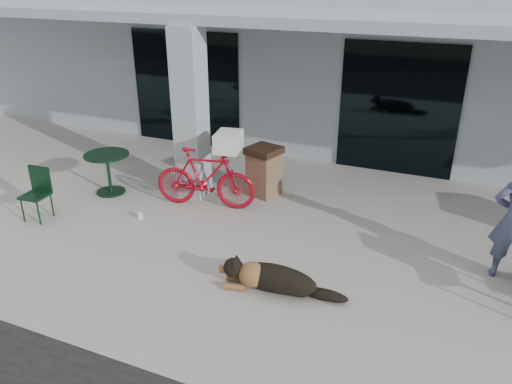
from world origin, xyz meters
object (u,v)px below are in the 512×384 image
at_px(bicycle, 205,178).
at_px(trash_receptacle, 264,171).
at_px(cafe_table_near, 109,174).
at_px(dog, 276,277).
at_px(cafe_chair_near, 35,195).

relative_size(bicycle, trash_receptacle, 1.92).
relative_size(bicycle, cafe_table_near, 2.17).
distance_m(cafe_table_near, trash_receptacle, 2.98).
relative_size(cafe_table_near, trash_receptacle, 0.88).
distance_m(bicycle, dog, 2.92).
bearing_deg(trash_receptacle, cafe_chair_near, -142.01).
xyz_separation_m(cafe_chair_near, trash_receptacle, (3.20, 2.50, 0.02)).
bearing_deg(dog, cafe_chair_near, 163.31).
height_order(cafe_table_near, cafe_chair_near, cafe_chair_near).
bearing_deg(cafe_table_near, dog, -23.22).
height_order(dog, cafe_chair_near, cafe_chair_near).
height_order(bicycle, cafe_table_near, bicycle).
height_order(dog, cafe_table_near, cafe_table_near).
distance_m(bicycle, cafe_chair_near, 2.91).
xyz_separation_m(bicycle, dog, (2.13, -1.97, -0.34)).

